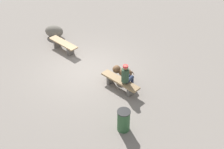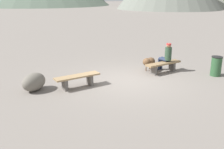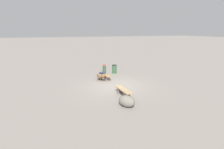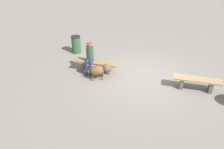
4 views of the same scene
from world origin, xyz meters
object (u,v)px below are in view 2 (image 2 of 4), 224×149
at_px(bench_left, 77,79).
at_px(dog, 149,62).
at_px(trash_bin, 216,66).
at_px(seated_person, 166,55).
at_px(boulder, 34,82).
at_px(bench_right, 163,65).

bearing_deg(bench_left, dog, 3.47).
xyz_separation_m(dog, trash_bin, (2.03, -2.03, 0.01)).
bearing_deg(bench_left, seated_person, -3.01).
height_order(bench_left, trash_bin, trash_bin).
xyz_separation_m(seated_person, boulder, (-5.83, 0.52, -0.41)).
bearing_deg(seated_person, bench_right, -165.10).
distance_m(bench_right, dog, 0.66).
distance_m(dog, boulder, 5.21).
relative_size(bench_right, seated_person, 1.39).
distance_m(bench_left, boulder, 1.58).
distance_m(bench_right, boulder, 5.62).
relative_size(bench_left, bench_right, 0.97).
height_order(dog, boulder, boulder).
distance_m(seated_person, trash_bin, 2.16).
relative_size(bench_left, seated_person, 1.35).
relative_size(bench_left, dog, 2.01).
height_order(bench_left, boulder, boulder).
bearing_deg(bench_left, bench_right, -4.57).
xyz_separation_m(bench_right, trash_bin, (1.65, -1.50, 0.08)).
distance_m(bench_right, seated_person, 0.48).
bearing_deg(bench_left, boulder, 159.46).
distance_m(bench_left, trash_bin, 5.96).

